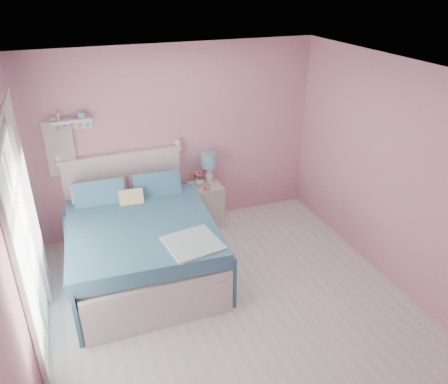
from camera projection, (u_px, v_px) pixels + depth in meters
floor at (237, 317)px, 4.81m from camera, size 4.50×4.50×0.00m
room_shell at (240, 188)px, 4.09m from camera, size 4.50×4.50×4.50m
bed at (140, 244)px, 5.36m from camera, size 1.77×2.17×1.23m
nightstand at (206, 205)px, 6.44m from camera, size 0.45×0.44×0.65m
table_lamp at (209, 162)px, 6.24m from camera, size 0.23×0.23×0.45m
vase at (199, 181)px, 6.24m from camera, size 0.17×0.17×0.15m
teacup at (207, 187)px, 6.15m from camera, size 0.12×0.12×0.07m
roses at (199, 174)px, 6.19m from camera, size 0.14×0.11×0.12m
wall_shelf at (72, 121)px, 5.42m from camera, size 0.50×0.15×0.25m
hanging_dress at (60, 149)px, 5.51m from camera, size 0.34×0.03×0.72m
french_door at (26, 253)px, 4.04m from camera, size 0.04×1.32×2.16m
curtain_near at (27, 292)px, 3.38m from camera, size 0.04×0.40×2.32m
curtain_far at (31, 206)px, 4.62m from camera, size 0.04×0.40×2.32m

